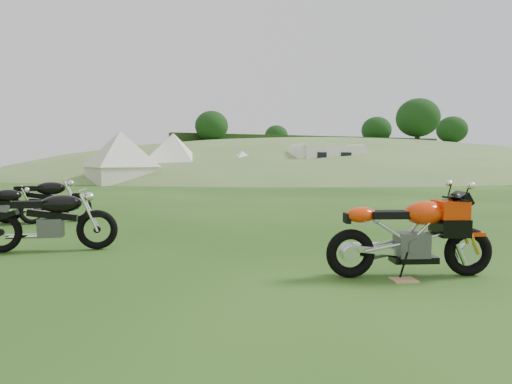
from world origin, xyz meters
name	(u,v)px	position (x,y,z in m)	size (l,w,h in m)	color
ground	(273,261)	(0.00, 0.00, 0.00)	(120.00, 120.00, 0.00)	#1C3E0D
hillside	(318,172)	(24.00, 40.00, 0.00)	(80.00, 64.00, 8.00)	#577C3F
hedgerow	(318,172)	(24.00, 40.00, 0.00)	(36.00, 1.20, 8.60)	#1C3411
sport_motorcycle	(410,229)	(1.25, -1.35, 0.60)	(1.99, 0.50, 1.19)	red
plywood_board	(404,280)	(1.05, -1.49, 0.01)	(0.29, 0.23, 0.02)	tan
vintage_moto_b	(49,219)	(-3.00, 1.92, 0.52)	(1.99, 0.46, 1.05)	black
vintage_moto_c	(42,199)	(-3.39, 5.43, 0.55)	(2.08, 0.48, 1.10)	black
tent_left	(121,159)	(-0.42, 21.44, 1.47)	(3.39, 3.39, 2.94)	silver
tent_mid	(174,159)	(3.11, 23.19, 1.48)	(3.43, 3.43, 2.97)	white
tent_right	(242,165)	(7.19, 21.06, 1.12)	(2.58, 2.58, 2.24)	white
caravan	(327,163)	(12.67, 19.37, 1.21)	(5.17, 2.31, 2.42)	silver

